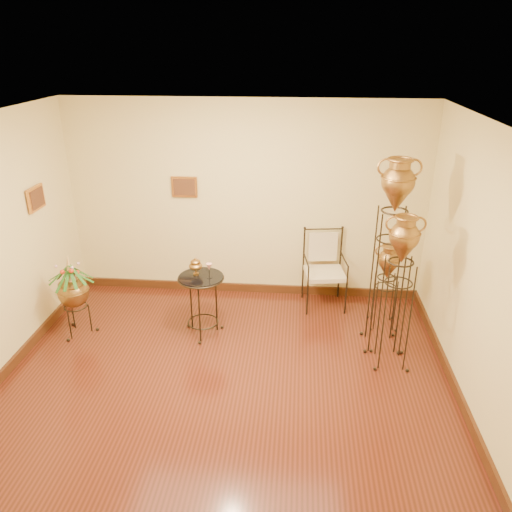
# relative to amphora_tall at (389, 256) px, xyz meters

# --- Properties ---
(ground) EXTENTS (5.00, 5.00, 0.00)m
(ground) POSITION_rel_amphora_tall_xyz_m (-1.80, -1.21, -1.20)
(ground) COLOR #551F14
(ground) RESTS_ON ground
(room_shell) EXTENTS (5.02, 5.02, 2.81)m
(room_shell) POSITION_rel_amphora_tall_xyz_m (-1.80, -1.21, 0.53)
(room_shell) COLOR beige
(room_shell) RESTS_ON ground
(amphora_tall) EXTENTS (0.52, 0.52, 2.36)m
(amphora_tall) POSITION_rel_amphora_tall_xyz_m (0.00, 0.00, 0.00)
(amphora_tall) COLOR black
(amphora_tall) RESTS_ON ground
(amphora_mid) EXTENTS (0.43, 0.43, 1.83)m
(amphora_mid) POSITION_rel_amphora_tall_xyz_m (0.06, -0.36, -0.28)
(amphora_mid) COLOR black
(amphora_mid) RESTS_ON ground
(amphora_short) EXTENTS (0.45, 0.45, 1.16)m
(amphora_short) POSITION_rel_amphora_tall_xyz_m (0.09, 0.47, -0.63)
(amphora_short) COLOR black
(amphora_short) RESTS_ON ground
(planter_urn) EXTENTS (0.74, 0.74, 1.12)m
(planter_urn) POSITION_rel_amphora_tall_xyz_m (-3.83, -0.06, -0.58)
(planter_urn) COLOR black
(planter_urn) RESTS_ON ground
(armchair) EXTENTS (0.68, 0.65, 1.09)m
(armchair) POSITION_rel_amphora_tall_xyz_m (-0.67, 0.94, -0.66)
(armchair) COLOR black
(armchair) RESTS_ON ground
(side_table) EXTENTS (0.61, 0.61, 1.02)m
(side_table) POSITION_rel_amphora_tall_xyz_m (-2.23, 0.06, -0.78)
(side_table) COLOR black
(side_table) RESTS_ON ground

